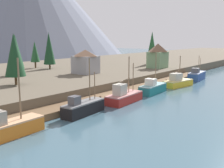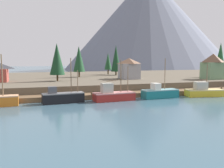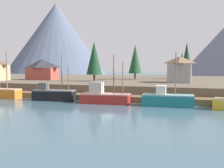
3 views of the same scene
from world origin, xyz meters
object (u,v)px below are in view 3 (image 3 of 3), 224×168
Objects in this scene: fishing_boat_red at (104,97)px; house_grey at (180,69)px; house_red at (42,69)px; fishing_boat_black at (53,94)px; fishing_boat_teal at (167,99)px; conifer_back_left at (94,58)px; conifer_near_right at (187,58)px; conifer_mid_left at (182,63)px; fishing_boat_orange at (0,92)px; conifer_mid_right at (135,59)px.

house_grey reaches higher than fishing_boat_red.
fishing_boat_black is at bearing -52.09° from house_red.
fishing_boat_teal is (20.39, -0.08, -0.02)m from fishing_boat_black.
fishing_boat_red is 22.24m from conifer_back_left.
fishing_boat_teal reaches higher than fishing_boat_red.
conifer_near_right is (37.70, 15.02, 3.03)m from house_red.
conifer_mid_left is (-1.52, 4.80, -1.09)m from conifer_near_right.
fishing_boat_teal is at bearing -5.66° from fishing_boat_black.
conifer_near_right is at bearing 38.12° from conifer_back_left.
conifer_near_right is at bearing 83.98° from fishing_boat_teal.
conifer_mid_left reaches higher than house_red.
fishing_boat_orange is 23.33m from conifer_back_left.
fishing_boat_teal is 1.01× the size of house_red.
fishing_boat_orange reaches higher than house_red.
fishing_boat_black is 1.01× the size of fishing_boat_teal.
fishing_boat_orange is 37.06m from conifer_mid_right.
house_red is 26.08m from conifer_mid_right.
fishing_boat_black reaches higher than fishing_boat_red.
fishing_boat_black is 29.21m from house_grey.
conifer_mid_right is 14.16m from conifer_back_left.
fishing_boat_red is 1.00× the size of fishing_boat_teal.
fishing_boat_black reaches higher than house_red.
conifer_near_right reaches higher than house_grey.
conifer_mid_left is 15.71m from conifer_mid_right.
conifer_back_left reaches higher than fishing_boat_teal.
conifer_back_left reaches higher than house_grey.
fishing_boat_black is 20.40m from fishing_boat_teal.
conifer_near_right reaches higher than conifer_mid_left.
conifer_mid_left is 0.81× the size of conifer_mid_right.
fishing_boat_red is 1.06× the size of conifer_mid_left.
house_grey is 0.76× the size of conifer_mid_left.
house_grey is at bearing -88.32° from conifer_mid_left.
conifer_back_left is at bearing 53.10° from fishing_boat_orange.
house_grey is 16.90m from conifer_mid_right.
conifer_back_left is at bearing 83.25° from fishing_boat_black.
house_red is (-15.82, 20.32, 4.29)m from fishing_boat_black.
conifer_near_right is at bearing 19.53° from conifer_mid_right.
fishing_boat_red is 0.79× the size of conifer_near_right.
conifer_mid_right reaches higher than fishing_boat_red.
conifer_back_left is (-9.50, 18.81, 7.13)m from fishing_boat_red.
conifer_mid_right is (8.05, 30.43, 7.12)m from fishing_boat_black.
house_grey is (20.96, 19.86, 4.45)m from fishing_boat_black.
house_red is 16.59m from conifer_back_left.
conifer_mid_left is (-0.03, 40.22, 6.24)m from fishing_boat_teal.
house_red is (-25.74, 20.62, 4.27)m from fishing_boat_red.
conifer_mid_left is 29.44m from conifer_back_left.
fishing_boat_black is 1.42× the size of house_grey.
fishing_boat_black is 1.07× the size of conifer_mid_left.
house_grey is at bearing -0.71° from house_red.
conifer_back_left is (-19.94, -21.64, 0.92)m from conifer_mid_left.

